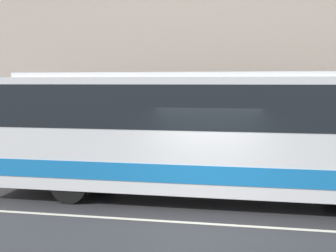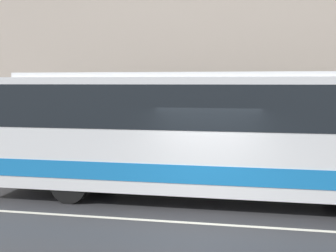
% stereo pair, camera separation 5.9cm
% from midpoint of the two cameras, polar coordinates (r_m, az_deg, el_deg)
% --- Properties ---
extents(ground_plane, '(60.00, 60.00, 0.00)m').
position_cam_midpoint_polar(ground_plane, '(10.53, 4.08, -11.78)').
color(ground_plane, '#2D2D30').
extents(sidewalk, '(60.00, 2.95, 0.14)m').
position_cam_midpoint_polar(sidewalk, '(15.80, 6.72, -5.74)').
color(sidewalk, gray).
rests_on(sidewalk, ground_plane).
extents(building_facade, '(60.00, 0.35, 11.29)m').
position_cam_midpoint_polar(building_facade, '(17.27, 7.39, 13.12)').
color(building_facade, '#B7A899').
rests_on(building_facade, ground_plane).
extents(lane_stripe, '(54.00, 0.14, 0.01)m').
position_cam_midpoint_polar(lane_stripe, '(10.53, 4.08, -11.76)').
color(lane_stripe, beige).
rests_on(lane_stripe, ground_plane).
extents(transit_bus, '(11.01, 2.62, 3.35)m').
position_cam_midpoint_polar(transit_bus, '(12.37, 3.31, -0.28)').
color(transit_bus, white).
rests_on(transit_bus, ground_plane).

